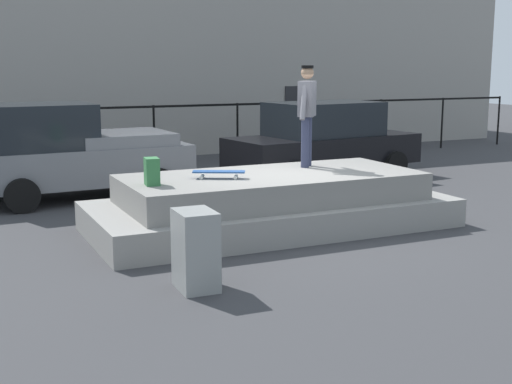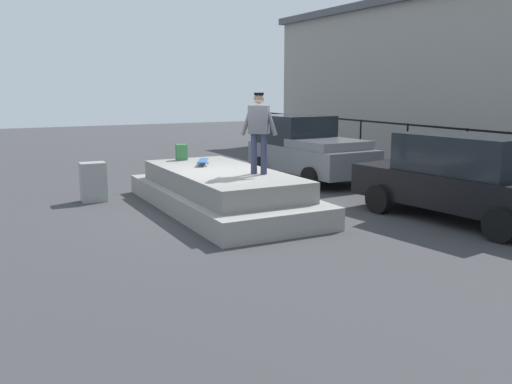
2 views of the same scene
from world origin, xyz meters
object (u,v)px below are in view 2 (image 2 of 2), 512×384
(skateboard, at_px, (203,161))
(backpack, at_px, (181,152))
(car_black_sedan_mid, at_px, (463,178))
(car_grey_pickup_near, at_px, (308,149))
(utility_box, at_px, (93,182))
(skateboarder, at_px, (259,127))

(skateboard, relative_size, backpack, 2.00)
(skateboard, height_order, car_black_sedan_mid, car_black_sedan_mid)
(car_grey_pickup_near, bearing_deg, skateboard, -69.31)
(skateboard, xyz_separation_m, utility_box, (-1.27, -2.39, -0.52))
(car_grey_pickup_near, bearing_deg, car_black_sedan_mid, 0.52)
(skateboard, relative_size, utility_box, 0.85)
(utility_box, bearing_deg, backpack, 88.12)
(backpack, distance_m, car_black_sedan_mid, 6.89)
(backpack, bearing_deg, skateboard, -75.77)
(skateboard, xyz_separation_m, car_grey_pickup_near, (-1.52, 4.02, -0.06))
(skateboarder, height_order, skateboard, skateboarder)
(backpack, distance_m, utility_box, 2.34)
(backpack, relative_size, car_black_sedan_mid, 0.08)
(car_grey_pickup_near, distance_m, car_black_sedan_mid, 5.84)
(skateboard, bearing_deg, car_grey_pickup_near, 110.69)
(skateboarder, xyz_separation_m, car_grey_pickup_near, (-3.39, 3.48, -0.97))
(car_grey_pickup_near, bearing_deg, skateboarder, -45.70)
(skateboard, bearing_deg, car_black_sedan_mid, 43.33)
(utility_box, bearing_deg, skateboard, 63.80)
(car_grey_pickup_near, bearing_deg, backpack, -84.60)
(skateboarder, xyz_separation_m, utility_box, (-3.15, -2.93, -1.44))
(skateboard, bearing_deg, skateboarder, 16.20)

